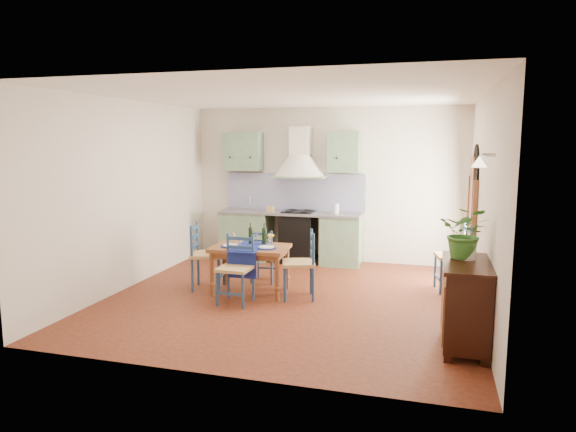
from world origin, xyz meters
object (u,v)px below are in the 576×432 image
object	(u,v)px
chair_near	(236,268)
potted_plant	(466,233)
dining_table	(250,252)
sideboard	(465,301)

from	to	relation	value
chair_near	potted_plant	world-z (taller)	potted_plant
dining_table	sideboard	distance (m)	3.14
dining_table	potted_plant	size ratio (longest dim) A/B	1.96
dining_table	sideboard	bearing A→B (deg)	-23.62
sideboard	dining_table	bearing A→B (deg)	156.38
potted_plant	dining_table	bearing A→B (deg)	159.09
potted_plant	sideboard	bearing A→B (deg)	-82.50
dining_table	chair_near	xyz separation A→B (m)	(-0.03, -0.49, -0.13)
sideboard	chair_near	bearing A→B (deg)	165.16
chair_near	sideboard	size ratio (longest dim) A/B	0.88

